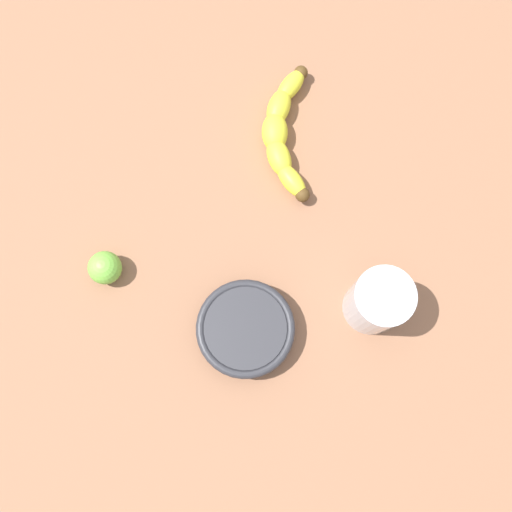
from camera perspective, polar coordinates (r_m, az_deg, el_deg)
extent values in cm
cube|color=#8F6045|center=(81.23, 1.19, -0.74)|extent=(120.00, 120.00, 3.00)
ellipsoid|color=yellow|center=(87.45, 3.45, 16.49)|extent=(2.87, 5.91, 2.69)
ellipsoid|color=yellow|center=(85.72, 2.28, 14.50)|extent=(4.98, 6.57, 3.21)
ellipsoid|color=yellow|center=(84.01, 1.87, 12.19)|extent=(6.50, 6.90, 3.73)
ellipsoid|color=yellow|center=(82.48, 2.30, 9.77)|extent=(6.62, 5.97, 3.21)
ellipsoid|color=yellow|center=(81.29, 3.54, 7.51)|extent=(6.36, 4.29, 2.69)
sphere|color=#513819|center=(88.62, 4.47, 17.67)|extent=(2.05, 2.05, 2.05)
sphere|color=#513819|center=(80.67, 4.64, 6.07)|extent=(2.05, 2.05, 2.05)
cylinder|color=silver|center=(75.28, 11.96, -4.46)|extent=(7.57, 7.57, 10.03)
cylinder|color=#E6A1AE|center=(75.50, 11.93, -4.48)|extent=(7.07, 7.07, 9.06)
cylinder|color=#2D2D33|center=(76.43, -1.04, -7.28)|extent=(10.82, 10.82, 3.66)
torus|color=#2D2D33|center=(75.21, -1.06, -7.19)|extent=(12.96, 12.96, 1.20)
sphere|color=#75C142|center=(79.87, -14.76, -1.13)|extent=(4.54, 4.54, 4.54)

